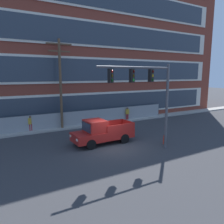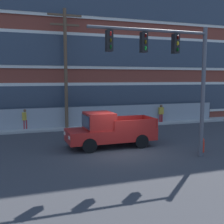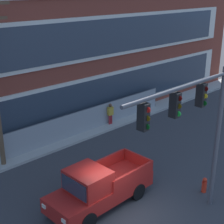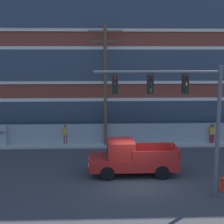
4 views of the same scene
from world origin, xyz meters
name	(u,v)px [view 1 (image 1 of 4)]	position (x,y,z in m)	size (l,w,h in m)	color
ground_plane	(110,146)	(0.00, 0.00, 0.00)	(160.00, 160.00, 0.00)	#38383A
sidewalk_building_side	(75,126)	(0.00, 7.70, 0.08)	(80.00, 1.65, 0.16)	#9E9B93
brick_mill_building	(44,38)	(-1.42, 14.25, 10.20)	(50.29, 12.04, 20.37)	brown
chain_link_fence	(72,119)	(-0.31, 7.77, 0.89)	(24.80, 0.06, 1.74)	gray
traffic_signal_mast	(148,88)	(1.73, -2.42, 4.73)	(6.03, 0.43, 6.46)	#4C4C51
pickup_truck_red	(102,132)	(-0.21, 1.03, 0.96)	(5.23, 2.09, 2.06)	#AD1E19
utility_pole_near_corner	(60,81)	(-1.57, 7.42, 5.08)	(2.56, 0.26, 9.18)	brown
pedestrian_near_cabinet	(127,113)	(6.78, 7.54, 0.97)	(0.42, 0.27, 1.69)	maroon
pedestrian_by_fence	(30,123)	(-4.67, 7.80, 0.97)	(0.44, 0.46, 1.69)	maroon
fire_hydrant	(165,140)	(4.23, -1.71, 0.38)	(0.24, 0.24, 0.78)	red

